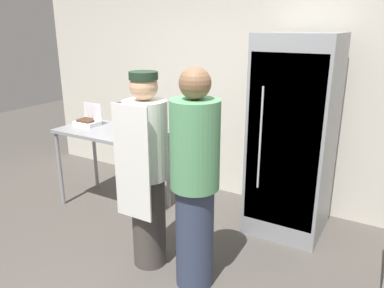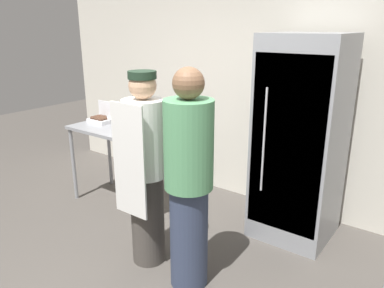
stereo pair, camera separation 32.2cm
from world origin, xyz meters
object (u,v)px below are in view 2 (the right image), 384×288
object	(u,v)px
donut_box	(101,119)
person_baker	(145,169)
person_customer	(189,182)
binder_stack	(159,124)
refrigerator	(300,140)
blender_pitcher	(131,116)

from	to	relation	value
donut_box	person_baker	world-z (taller)	person_baker
person_customer	binder_stack	bearing A→B (deg)	140.38
refrigerator	person_baker	bearing A→B (deg)	-125.39
refrigerator	person_customer	size ratio (longest dim) A/B	1.12
binder_stack	person_baker	xyz separation A→B (m)	(0.59, -0.86, -0.11)
refrigerator	person_customer	xyz separation A→B (m)	(-0.38, -1.26, -0.09)
refrigerator	binder_stack	size ratio (longest dim) A/B	6.21
blender_pitcher	person_baker	size ratio (longest dim) A/B	0.17
refrigerator	blender_pitcher	bearing A→B (deg)	-167.10
donut_box	person_baker	size ratio (longest dim) A/B	0.16
donut_box	person_baker	distance (m)	1.57
donut_box	person_customer	distance (m)	2.03
refrigerator	donut_box	world-z (taller)	refrigerator
person_baker	person_customer	xyz separation A→B (m)	(0.49, -0.04, 0.02)
binder_stack	blender_pitcher	bearing A→B (deg)	-171.82
refrigerator	person_baker	size ratio (longest dim) A/B	1.16
donut_box	person_baker	bearing A→B (deg)	-27.19
refrigerator	donut_box	size ratio (longest dim) A/B	7.10
blender_pitcher	binder_stack	bearing A→B (deg)	8.18
donut_box	person_customer	size ratio (longest dim) A/B	0.16
donut_box	person_customer	bearing A→B (deg)	-21.83
binder_stack	refrigerator	bearing A→B (deg)	14.07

